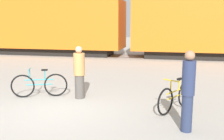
{
  "coord_description": "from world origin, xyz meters",
  "views": [
    {
      "loc": [
        3.18,
        -6.4,
        2.41
      ],
      "look_at": [
        1.53,
        0.76,
        1.1
      ],
      "focal_mm": 42.0,
      "sensor_mm": 36.0,
      "label": 1
    }
  ],
  "objects_px": {
    "freight_train": "(128,16)",
    "person_in_navy": "(188,91)",
    "bicycle_yellow": "(176,97)",
    "person_in_tan": "(79,73)",
    "bicycle_teal": "(39,85)"
  },
  "relations": [
    {
      "from": "bicycle_teal",
      "to": "person_in_tan",
      "type": "distance_m",
      "value": 1.43
    },
    {
      "from": "person_in_navy",
      "to": "person_in_tan",
      "type": "distance_m",
      "value": 3.82
    },
    {
      "from": "bicycle_yellow",
      "to": "bicycle_teal",
      "type": "bearing_deg",
      "value": 174.79
    },
    {
      "from": "bicycle_teal",
      "to": "person_in_tan",
      "type": "relative_size",
      "value": 1.01
    },
    {
      "from": "bicycle_yellow",
      "to": "person_in_navy",
      "type": "bearing_deg",
      "value": -80.92
    },
    {
      "from": "bicycle_yellow",
      "to": "freight_train",
      "type": "bearing_deg",
      "value": 105.76
    },
    {
      "from": "person_in_navy",
      "to": "person_in_tan",
      "type": "relative_size",
      "value": 1.08
    },
    {
      "from": "bicycle_teal",
      "to": "person_in_tan",
      "type": "xyz_separation_m",
      "value": [
        1.35,
        0.16,
        0.44
      ]
    },
    {
      "from": "bicycle_yellow",
      "to": "person_in_navy",
      "type": "height_order",
      "value": "person_in_navy"
    },
    {
      "from": "bicycle_yellow",
      "to": "person_in_navy",
      "type": "distance_m",
      "value": 1.56
    },
    {
      "from": "bicycle_yellow",
      "to": "person_in_tan",
      "type": "distance_m",
      "value": 3.12
    },
    {
      "from": "freight_train",
      "to": "person_in_tan",
      "type": "bearing_deg",
      "value": -88.49
    },
    {
      "from": "bicycle_teal",
      "to": "freight_train",
      "type": "bearing_deg",
      "value": 84.73
    },
    {
      "from": "bicycle_teal",
      "to": "bicycle_yellow",
      "type": "height_order",
      "value": "bicycle_teal"
    },
    {
      "from": "freight_train",
      "to": "person_in_navy",
      "type": "distance_m",
      "value": 13.84
    }
  ]
}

